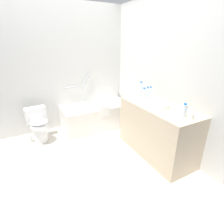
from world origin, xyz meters
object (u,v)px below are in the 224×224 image
water_bottle_4 (147,94)px  bath_mat (114,135)px  toilet (39,125)px  water_bottle_1 (144,93)px  sink_faucet (167,103)px  drinking_glass_1 (191,116)px  water_bottle_0 (184,111)px  water_bottle_3 (141,89)px  water_bottle_2 (150,94)px  toilet_paper_roll (30,139)px  drinking_glass_0 (172,108)px  bathtub (96,115)px  sink_basin (157,105)px

water_bottle_4 → bath_mat: 1.12m
toilet → water_bottle_1: bearing=57.8°
sink_faucet → drinking_glass_1: drinking_glass_1 is taller
water_bottle_0 → water_bottle_1: (0.05, 0.91, -0.00)m
sink_faucet → water_bottle_1: (-0.11, 0.45, 0.06)m
water_bottle_3 → bath_mat: size_ratio=0.43×
water_bottle_2 → water_bottle_1: bearing=84.8°
sink_faucet → drinking_glass_1: (-0.13, -0.55, 0.01)m
toilet_paper_roll → drinking_glass_0: bearing=-39.9°
drinking_glass_1 → bath_mat: bearing=104.8°
bathtub → sink_faucet: size_ratio=9.29×
toilet → bath_mat: toilet is taller
water_bottle_3 → toilet: bearing=157.2°
water_bottle_4 → sink_faucet: bearing=-70.0°
water_bottle_4 → toilet_paper_roll: 2.31m
water_bottle_1 → toilet: bearing=153.2°
water_bottle_1 → drinking_glass_0: (-0.02, -0.68, -0.04)m
drinking_glass_0 → drinking_glass_1: (0.00, -0.32, -0.01)m
drinking_glass_1 → water_bottle_0: bearing=112.7°
drinking_glass_0 → sink_faucet: bearing=61.6°
water_bottle_4 → drinking_glass_1: size_ratio=2.97×
drinking_glass_1 → toilet_paper_roll: (-1.89, 1.89, -0.81)m
toilet → water_bottle_2: 2.08m
toilet → drinking_glass_0: (1.69, -1.54, 0.56)m
toilet → water_bottle_4: size_ratio=2.86×
bathtub → water_bottle_1: size_ratio=7.73×
drinking_glass_0 → bathtub: bearing=108.1°
toilet → bath_mat: bearing=64.1°
toilet → sink_faucet: (1.82, -1.31, 0.54)m
drinking_glass_1 → water_bottle_3: bearing=87.6°
toilet → water_bottle_2: size_ratio=2.63×
water_bottle_1 → bath_mat: size_ratio=0.30×
water_bottle_0 → water_bottle_2: 0.73m
water_bottle_3 → toilet_paper_roll: 2.26m
bath_mat → bathtub: bearing=106.5°
water_bottle_3 → drinking_glass_0: (-0.05, -0.81, -0.07)m
drinking_glass_1 → bath_mat: drinking_glass_1 is taller
water_bottle_0 → water_bottle_4: bearing=87.0°
toilet_paper_roll → water_bottle_1: bearing=-25.1°
water_bottle_2 → water_bottle_4: water_bottle_2 is taller
toilet → drinking_glass_0: size_ratio=6.70×
toilet → water_bottle_2: bearing=52.8°
water_bottle_2 → water_bottle_4: 0.07m
bathtub → water_bottle_4: 1.33m
water_bottle_0 → toilet_paper_roll: (-1.85, 1.81, -0.86)m
sink_basin → toilet_paper_roll: (-1.81, 1.34, -0.80)m
drinking_glass_1 → water_bottle_2: bearing=89.9°
sink_faucet → water_bottle_0: (-0.16, -0.47, 0.06)m
sink_basin → drinking_glass_0: size_ratio=3.66×
sink_faucet → water_bottle_0: size_ratio=0.80×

